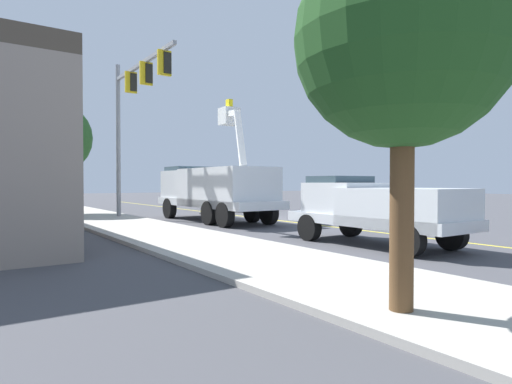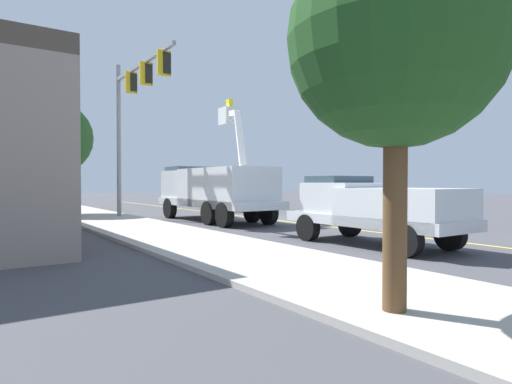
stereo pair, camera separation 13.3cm
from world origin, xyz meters
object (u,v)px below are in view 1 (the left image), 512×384
Objects in this scene: service_pickup_truck at (376,207)px; passing_minivan at (232,196)px; utility_bucket_truck at (214,188)px; traffic_cone_mid_front at (204,207)px; traffic_signal_mast at (133,103)px.

service_pickup_truck reaches higher than passing_minivan.
service_pickup_truck is at bearing -177.96° from utility_bucket_truck.
traffic_cone_mid_front is at bearing 125.14° from passing_minivan.
utility_bucket_truck reaches higher than traffic_cone_mid_front.
utility_bucket_truck is 1.70× the size of passing_minivan.
utility_bucket_truck is 8.20m from passing_minivan.
passing_minivan is at bearing -54.86° from traffic_cone_mid_front.
traffic_cone_mid_front is (4.46, -1.57, -1.21)m from utility_bucket_truck.
utility_bucket_truck is at bearing 160.62° from traffic_cone_mid_front.
service_pickup_truck is 1.17× the size of passing_minivan.
traffic_signal_mast is (-2.79, 4.98, 5.25)m from traffic_cone_mid_front.
traffic_signal_mast reaches higher than traffic_cone_mid_front.
service_pickup_truck is at bearing -161.95° from traffic_signal_mast.
utility_bucket_truck is 10.67× the size of traffic_cone_mid_front.
traffic_signal_mast is at bearing 119.30° from traffic_cone_mid_front.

